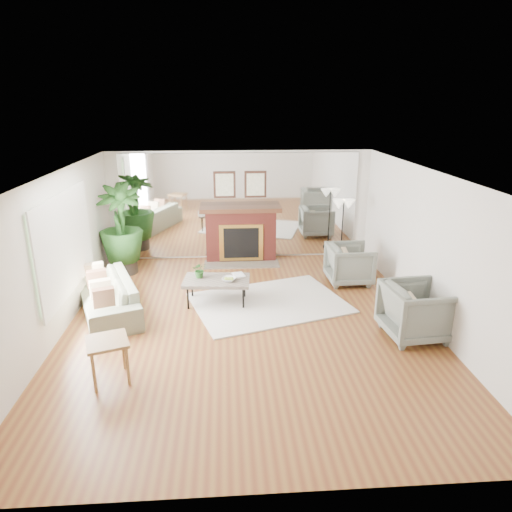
{
  "coord_description": "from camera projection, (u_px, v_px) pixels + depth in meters",
  "views": [
    {
      "loc": [
        -0.35,
        -6.86,
        3.55
      ],
      "look_at": [
        0.17,
        0.6,
        1.0
      ],
      "focal_mm": 32.0,
      "sensor_mm": 36.0,
      "label": 1
    }
  ],
  "objects": [
    {
      "name": "ground",
      "position": [
        248.0,
        324.0,
        7.65
      ],
      "size": [
        7.0,
        7.0,
        0.0
      ],
      "primitive_type": "plane",
      "color": "brown",
      "rests_on": "ground"
    },
    {
      "name": "wall_left",
      "position": [
        55.0,
        258.0,
        7.05
      ],
      "size": [
        0.02,
        7.0,
        2.5
      ],
      "primitive_type": "cube",
      "color": "silver",
      "rests_on": "ground"
    },
    {
      "name": "wall_right",
      "position": [
        431.0,
        249.0,
        7.44
      ],
      "size": [
        0.02,
        7.0,
        2.5
      ],
      "primitive_type": "cube",
      "color": "silver",
      "rests_on": "ground"
    },
    {
      "name": "wall_back",
      "position": [
        240.0,
        206.0,
        10.54
      ],
      "size": [
        6.0,
        0.02,
        2.5
      ],
      "primitive_type": "cube",
      "color": "silver",
      "rests_on": "ground"
    },
    {
      "name": "mirror_panel",
      "position": [
        240.0,
        206.0,
        10.52
      ],
      "size": [
        5.4,
        0.04,
        2.4
      ],
      "primitive_type": "cube",
      "color": "silver",
      "rests_on": "wall_back"
    },
    {
      "name": "window_panel",
      "position": [
        65.0,
        244.0,
        7.4
      ],
      "size": [
        0.04,
        2.4,
        1.5
      ],
      "primitive_type": "cube",
      "color": "#B2E09E",
      "rests_on": "wall_left"
    },
    {
      "name": "fireplace",
      "position": [
        241.0,
        233.0,
        10.51
      ],
      "size": [
        1.85,
        0.83,
        2.05
      ],
      "color": "maroon",
      "rests_on": "ground"
    },
    {
      "name": "area_rug",
      "position": [
        269.0,
        303.0,
        8.41
      ],
      "size": [
        3.12,
        2.62,
        0.03
      ],
      "primitive_type": "cube",
      "rotation": [
        0.0,
        0.0,
        0.3
      ],
      "color": "white",
      "rests_on": "ground"
    },
    {
      "name": "coffee_table",
      "position": [
        217.0,
        281.0,
        8.3
      ],
      "size": [
        1.25,
        0.79,
        0.48
      ],
      "rotation": [
        0.0,
        0.0,
        -0.09
      ],
      "color": "#6C6355",
      "rests_on": "ground"
    },
    {
      "name": "sofa",
      "position": [
        107.0,
        295.0,
        8.0
      ],
      "size": [
        1.56,
        2.3,
        0.63
      ],
      "primitive_type": "imported",
      "rotation": [
        0.0,
        0.0,
        -1.2
      ],
      "color": "gray",
      "rests_on": "ground"
    },
    {
      "name": "armchair_back",
      "position": [
        350.0,
        264.0,
        9.28
      ],
      "size": [
        0.9,
        0.87,
        0.8
      ],
      "primitive_type": "imported",
      "rotation": [
        0.0,
        0.0,
        1.59
      ],
      "color": "slate",
      "rests_on": "ground"
    },
    {
      "name": "armchair_front",
      "position": [
        416.0,
        311.0,
        7.12
      ],
      "size": [
        1.05,
        1.02,
        0.88
      ],
      "primitive_type": "imported",
      "rotation": [
        0.0,
        0.0,
        1.66
      ],
      "color": "slate",
      "rests_on": "ground"
    },
    {
      "name": "side_table",
      "position": [
        108.0,
        347.0,
        5.97
      ],
      "size": [
        0.66,
        0.66,
        0.6
      ],
      "rotation": [
        0.0,
        0.0,
        0.33
      ],
      "color": "olive",
      "rests_on": "ground"
    },
    {
      "name": "potted_ficus",
      "position": [
        121.0,
        227.0,
        9.61
      ],
      "size": [
        1.04,
        1.04,
        1.93
      ],
      "color": "black",
      "rests_on": "ground"
    },
    {
      "name": "floor_lamp",
      "position": [
        343.0,
        210.0,
        10.03
      ],
      "size": [
        0.49,
        0.27,
        1.5
      ],
      "color": "black",
      "rests_on": "ground"
    },
    {
      "name": "tabletop_plant",
      "position": [
        200.0,
        270.0,
        8.32
      ],
      "size": [
        0.29,
        0.26,
        0.3
      ],
      "primitive_type": "imported",
      "rotation": [
        0.0,
        0.0,
        0.12
      ],
      "color": "#285A21",
      "rests_on": "coffee_table"
    },
    {
      "name": "fruit_bowl",
      "position": [
        229.0,
        279.0,
        8.2
      ],
      "size": [
        0.31,
        0.31,
        0.06
      ],
      "primitive_type": "imported",
      "rotation": [
        0.0,
        0.0,
        -0.33
      ],
      "color": "olive",
      "rests_on": "coffee_table"
    },
    {
      "name": "book",
      "position": [
        233.0,
        276.0,
        8.42
      ],
      "size": [
        0.27,
        0.32,
        0.02
      ],
      "primitive_type": "imported",
      "rotation": [
        0.0,
        0.0,
        0.25
      ],
      "color": "olive",
      "rests_on": "coffee_table"
    }
  ]
}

